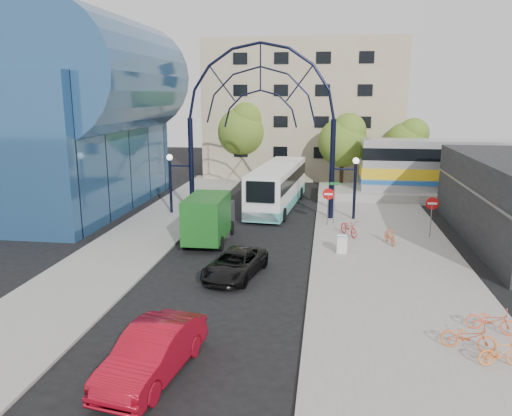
% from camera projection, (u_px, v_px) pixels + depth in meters
% --- Properties ---
extents(ground, '(120.00, 120.00, 0.00)m').
position_uv_depth(ground, '(218.00, 291.00, 22.38)').
color(ground, black).
rests_on(ground, ground).
extents(sidewalk_east, '(8.00, 56.00, 0.12)m').
position_uv_depth(sidewalk_east, '(391.00, 269.00, 25.11)').
color(sidewalk_east, gray).
rests_on(sidewalk_east, ground).
extents(plaza_west, '(5.00, 50.00, 0.12)m').
position_uv_depth(plaza_west, '(131.00, 245.00, 29.05)').
color(plaza_west, gray).
rests_on(plaza_west, ground).
extents(gateway_arch, '(13.64, 0.44, 12.10)m').
position_uv_depth(gateway_arch, '(260.00, 95.00, 33.97)').
color(gateway_arch, black).
rests_on(gateway_arch, ground).
extents(stop_sign, '(0.80, 0.07, 2.50)m').
position_uv_depth(stop_sign, '(328.00, 197.00, 32.84)').
color(stop_sign, slate).
rests_on(stop_sign, sidewalk_east).
extents(do_not_enter_sign, '(0.76, 0.07, 2.48)m').
position_uv_depth(do_not_enter_sign, '(432.00, 207.00, 30.05)').
color(do_not_enter_sign, slate).
rests_on(do_not_enter_sign, sidewalk_east).
extents(street_name_sign, '(0.70, 0.70, 2.80)m').
position_uv_depth(street_name_sign, '(334.00, 194.00, 33.33)').
color(street_name_sign, slate).
rests_on(street_name_sign, sidewalk_east).
extents(sandwich_board, '(0.55, 0.61, 0.99)m').
position_uv_depth(sandwich_board, '(342.00, 242.00, 27.20)').
color(sandwich_board, white).
rests_on(sandwich_board, sidewalk_east).
extents(transit_hall, '(16.50, 18.00, 14.50)m').
position_uv_depth(transit_hall, '(61.00, 121.00, 37.48)').
color(transit_hall, '#284E7B').
rests_on(transit_hall, ground).
extents(apartment_block, '(20.00, 12.10, 14.00)m').
position_uv_depth(apartment_block, '(304.00, 109.00, 54.27)').
color(apartment_block, tan).
rests_on(apartment_block, ground).
extents(tree_north_a, '(4.48, 4.48, 7.00)m').
position_uv_depth(tree_north_a, '(344.00, 139.00, 45.51)').
color(tree_north_a, '#382314').
rests_on(tree_north_a, ground).
extents(tree_north_b, '(5.12, 5.12, 8.00)m').
position_uv_depth(tree_north_b, '(244.00, 128.00, 50.61)').
color(tree_north_b, '#382314').
rests_on(tree_north_b, ground).
extents(tree_north_c, '(4.16, 4.16, 6.50)m').
position_uv_depth(tree_north_c, '(408.00, 142.00, 46.68)').
color(tree_north_c, '#382314').
rests_on(tree_north_c, ground).
extents(city_bus, '(3.68, 12.06, 3.26)m').
position_uv_depth(city_bus, '(278.00, 186.00, 38.64)').
color(city_bus, white).
rests_on(city_bus, ground).
extents(green_truck, '(2.34, 5.82, 2.91)m').
position_uv_depth(green_truck, '(210.00, 218.00, 29.69)').
color(green_truck, black).
rests_on(green_truck, ground).
extents(black_suv, '(2.97, 4.89, 1.27)m').
position_uv_depth(black_suv, '(235.00, 264.00, 24.06)').
color(black_suv, black).
rests_on(black_suv, ground).
extents(red_sedan, '(2.42, 5.04, 1.59)m').
position_uv_depth(red_sedan, '(152.00, 352.00, 15.52)').
color(red_sedan, maroon).
rests_on(red_sedan, ground).
extents(bike_near_a, '(1.45, 1.96, 0.98)m').
position_uv_depth(bike_near_a, '(349.00, 228.00, 30.68)').
color(bike_near_a, red).
rests_on(bike_near_a, sidewalk_east).
extents(bike_near_b, '(0.86, 1.65, 0.96)m').
position_uv_depth(bike_near_b, '(390.00, 236.00, 29.00)').
color(bike_near_b, orange).
rests_on(bike_near_b, sidewalk_east).
extents(bike_far_a, '(1.88, 1.01, 0.94)m').
position_uv_depth(bike_far_a, '(468.00, 337.00, 16.96)').
color(bike_far_a, orange).
rests_on(bike_far_a, sidewalk_east).
extents(bike_far_b, '(1.55, 0.69, 0.90)m').
position_uv_depth(bike_far_b, '(501.00, 353.00, 15.94)').
color(bike_far_b, orange).
rests_on(bike_far_b, sidewalk_east).
extents(bike_far_c, '(1.84, 1.14, 0.91)m').
position_uv_depth(bike_far_c, '(492.00, 320.00, 18.22)').
color(bike_far_c, '#FC6232').
rests_on(bike_far_c, sidewalk_east).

